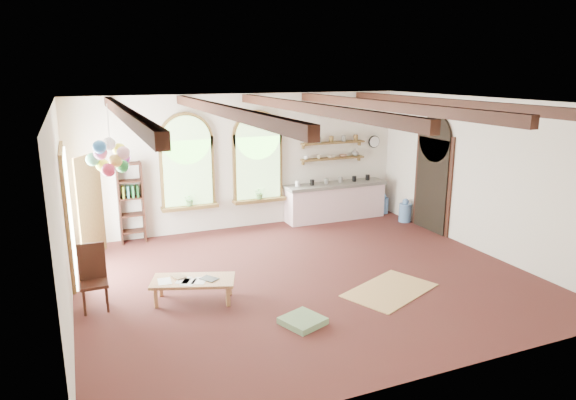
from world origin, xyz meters
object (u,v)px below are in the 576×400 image
coffee_table (193,282)px  kitchen_counter (335,201)px  balloon_cluster (111,157)px  side_chair (95,291)px

coffee_table → kitchen_counter: bearing=37.5°
coffee_table → balloon_cluster: size_ratio=1.30×
balloon_cluster → coffee_table: bearing=-43.7°
kitchen_counter → side_chair: side_chair is taller
kitchen_counter → coffee_table: bearing=-142.5°
coffee_table → side_chair: size_ratio=1.39×
coffee_table → balloon_cluster: balloon_cluster is taller
coffee_table → balloon_cluster: bearing=136.3°
kitchen_counter → coffee_table: 5.60m
side_chair → balloon_cluster: balloon_cluster is taller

